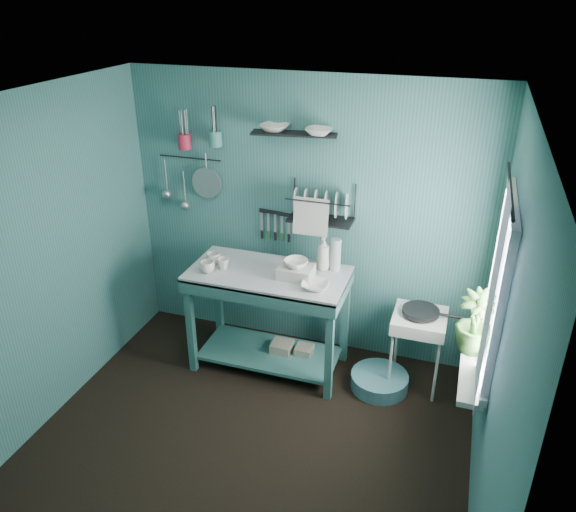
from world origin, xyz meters
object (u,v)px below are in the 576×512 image
(hotplate_stand, at_px, (416,350))
(utensil_cup_magenta, at_px, (184,142))
(frying_pan, at_px, (421,311))
(storage_tin_large, at_px, (282,353))
(wash_tub, at_px, (296,272))
(mug_mid, at_px, (223,264))
(potted_plant, at_px, (475,322))
(utensil_cup_teal, at_px, (215,139))
(water_bottle, at_px, (336,255))
(mug_left, at_px, (207,267))
(colander, at_px, (207,183))
(floor_basin, at_px, (379,381))
(soap_bottle, at_px, (323,253))
(work_counter, at_px, (269,320))
(dish_rack, at_px, (321,203))
(mug_right, at_px, (213,258))
(storage_tin_small, at_px, (304,356))

(hotplate_stand, relative_size, utensil_cup_magenta, 5.28)
(frying_pan, bearing_deg, storage_tin_large, -175.78)
(wash_tub, bearing_deg, hotplate_stand, 8.74)
(mug_mid, distance_m, storage_tin_large, 1.01)
(potted_plant, bearing_deg, utensil_cup_teal, 159.22)
(mug_mid, bearing_deg, storage_tin_large, 12.91)
(wash_tub, height_order, water_bottle, water_bottle)
(mug_left, bearing_deg, utensil_cup_magenta, 127.11)
(mug_mid, height_order, colander, colander)
(hotplate_stand, bearing_deg, water_bottle, 162.66)
(floor_basin, bearing_deg, potted_plant, -33.47)
(frying_pan, xyz_separation_m, potted_plant, (0.39, -0.59, 0.33))
(soap_bottle, relative_size, frying_pan, 1.00)
(soap_bottle, height_order, colander, colander)
(work_counter, xyz_separation_m, storage_tin_large, (0.10, 0.05, -0.36))
(soap_bottle, bearing_deg, colander, 168.20)
(hotplate_stand, xyz_separation_m, dish_rack, (-0.92, 0.23, 1.12))
(soap_bottle, distance_m, utensil_cup_teal, 1.34)
(work_counter, bearing_deg, utensil_cup_magenta, 149.25)
(utensil_cup_teal, bearing_deg, hotplate_stand, -8.36)
(mug_mid, bearing_deg, mug_right, 153.43)
(hotplate_stand, bearing_deg, storage_tin_large, 173.32)
(hotplate_stand, relative_size, colander, 2.45)
(mug_left, height_order, mug_mid, mug_left)
(mug_mid, bearing_deg, work_counter, 8.97)
(hotplate_stand, distance_m, frying_pan, 0.38)
(work_counter, xyz_separation_m, mug_right, (-0.50, 0.00, 0.52))
(soap_bottle, xyz_separation_m, utensil_cup_magenta, (-1.33, 0.21, 0.78))
(mug_mid, relative_size, frying_pan, 0.33)
(mug_left, xyz_separation_m, soap_bottle, (0.90, 0.36, 0.10))
(mug_mid, distance_m, frying_pan, 1.68)
(mug_right, relative_size, wash_tub, 0.44)
(mug_right, xyz_separation_m, utensil_cup_teal, (-0.11, 0.41, 0.93))
(dish_rack, height_order, storage_tin_large, dish_rack)
(mug_left, height_order, floor_basin, mug_left)
(hotplate_stand, height_order, colander, colander)
(work_counter, height_order, floor_basin, work_counter)
(colander, bearing_deg, floor_basin, -14.74)
(dish_rack, relative_size, floor_basin, 1.13)
(wash_tub, relative_size, colander, 1.00)
(mug_right, height_order, colander, colander)
(colander, bearing_deg, utensil_cup_magenta, -170.17)
(mug_mid, bearing_deg, storage_tin_small, 11.63)
(wash_tub, height_order, dish_rack, dish_rack)
(utensil_cup_teal, bearing_deg, storage_tin_small, -19.97)
(storage_tin_small, xyz_separation_m, floor_basin, (0.70, -0.10, -0.04))
(mug_right, height_order, floor_basin, mug_right)
(utensil_cup_teal, bearing_deg, mug_left, -76.81)
(frying_pan, bearing_deg, dish_rack, 166.18)
(storage_tin_small, bearing_deg, colander, 160.80)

